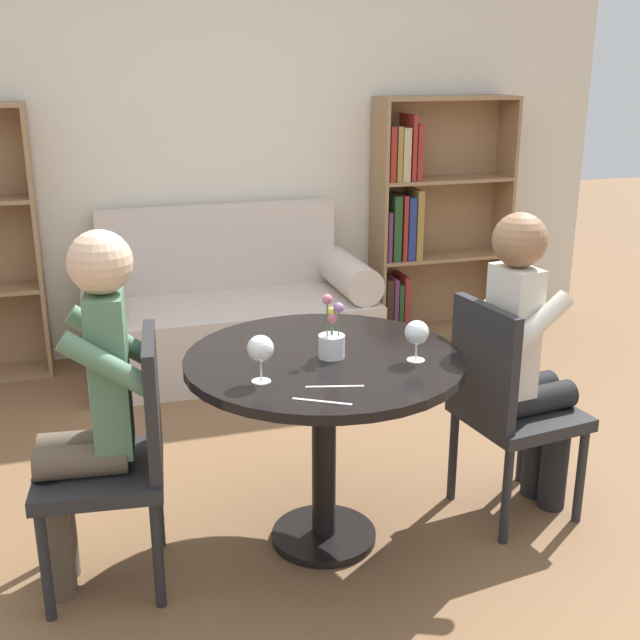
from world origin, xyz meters
The scene contains 14 objects.
ground_plane centered at (0.00, 0.00, 0.00)m, with size 16.00×16.00×0.00m, color brown.
back_wall centered at (0.00, 2.34, 1.35)m, with size 5.20×0.05×2.70m.
round_table centered at (0.00, 0.00, 0.61)m, with size 1.00×1.00×0.75m.
couch centered at (0.00, 1.92, 0.31)m, with size 1.65×0.80×0.92m.
bookshelf_right centered at (1.35, 2.19, 0.76)m, with size 0.90×0.28×1.54m.
chair_left centered at (-0.73, -0.03, 0.49)m, with size 0.46×0.46×0.90m.
chair_right centered at (0.73, -0.03, 0.49)m, with size 0.47×0.47×0.90m.
person_left centered at (-0.82, -0.02, 0.67)m, with size 0.44×0.37×1.26m.
person_right centered at (0.82, -0.01, 0.66)m, with size 0.45×0.38×1.23m.
wine_glass_left centered at (-0.27, -0.17, 0.86)m, with size 0.09×0.09×0.16m.
wine_glass_right centered at (0.29, -0.14, 0.85)m, with size 0.09×0.09×0.15m.
flower_vase centered at (0.02, -0.02, 0.82)m, with size 0.09×0.09×0.23m.
knife_left_setting centered at (-0.12, -0.38, 0.75)m, with size 0.17×0.11×0.00m.
fork_left_setting centered at (-0.05, -0.28, 0.75)m, with size 0.19×0.06×0.00m.
Camera 1 is at (-0.79, -2.55, 1.76)m, focal length 45.00 mm.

